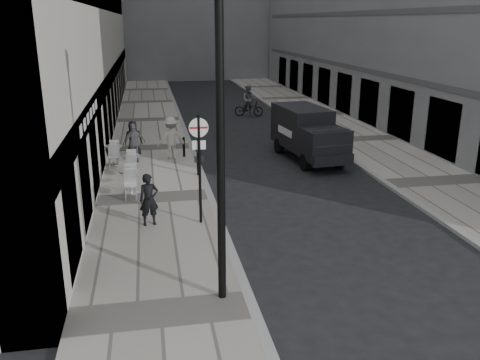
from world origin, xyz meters
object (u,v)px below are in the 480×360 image
Objects in this scene: sign_post at (199,155)px; walking_man at (149,200)px; cyclist at (249,104)px; panel_van at (307,131)px; lamppost at (220,131)px.

walking_man is at bearing 177.22° from sign_post.
walking_man is 19.71m from cyclist.
sign_post is at bearing -134.78° from panel_van.
walking_man is at bearing -93.78° from cyclist.
cyclist is (-0.43, 11.44, -0.51)m from panel_van.
cyclist is at bearing 77.24° from lamppost.
walking_man is 5.79m from lamppost.
sign_post is at bearing -14.85° from walking_man.
lamppost is (0.00, -4.56, 1.68)m from sign_post.
sign_post reaches higher than walking_man.
sign_post is 4.86m from lamppost.
lamppost is 3.35× the size of cyclist.
lamppost is 13.29m from panel_van.
lamppost is at bearing -82.61° from walking_man.
panel_van is at bearing 52.51° from sign_post.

